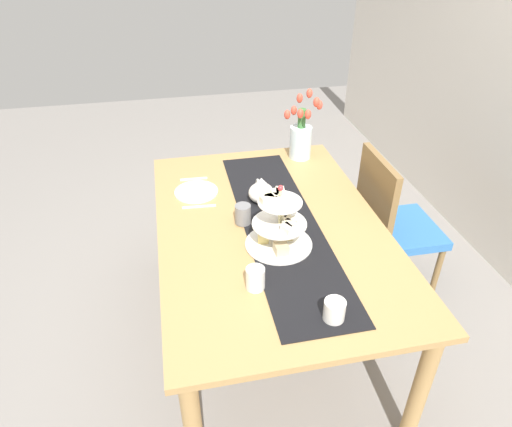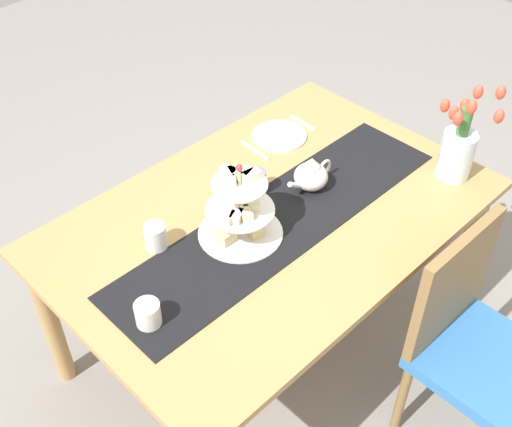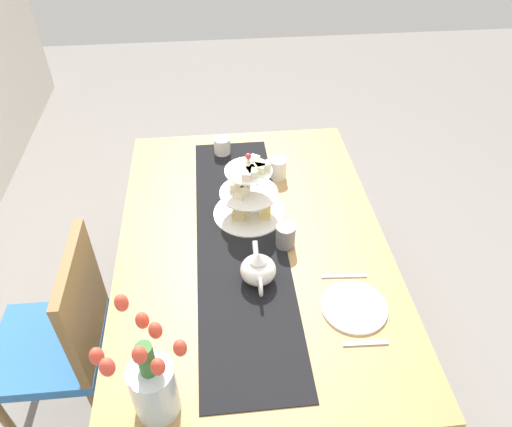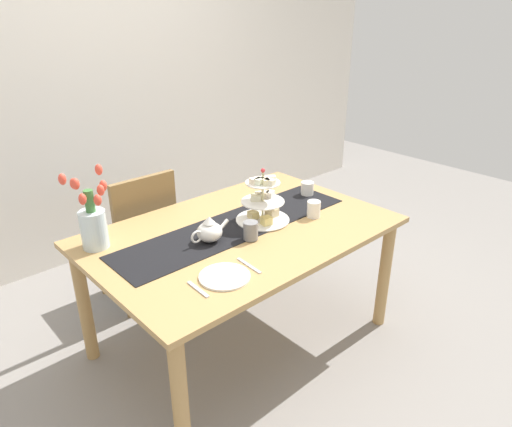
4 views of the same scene
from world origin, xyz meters
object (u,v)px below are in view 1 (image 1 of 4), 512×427
Objects in this scene: chair_left at (390,221)px; mug_white_text at (255,278)px; teapot at (261,192)px; fork_left at (194,179)px; cream_jug at (334,310)px; mug_grey at (243,214)px; dinner_plate_left at (196,192)px; knife_left at (199,207)px; tiered_cake_stand at (279,226)px; dining_table at (270,241)px; tulip_vase at (301,136)px.

mug_white_text is at bearing -55.85° from chair_left.
teapot is 0.44m from fork_left.
teapot is 0.85m from cream_jug.
dinner_plate_left is at bearing -149.62° from mug_grey.
knife_left is (0.29, 0.00, 0.00)m from fork_left.
dining_table is at bearing 179.54° from tiered_cake_stand.
knife_left is at bearing -133.63° from mug_grey.
chair_left is (-0.22, 0.76, -0.14)m from dining_table.
mug_white_text is (-0.22, -0.25, 0.01)m from cream_jug.
teapot is at bearing 143.59° from mug_grey.
dinner_plate_left is at bearing 0.00° from fork_left.
dinner_plate_left is 0.38m from mug_grey.
teapot reaches higher than cream_jug.
dinner_plate_left is at bearing -149.33° from tiered_cake_stand.
tiered_cake_stand reaches higher than mug_grey.
knife_left is at bearing -140.83° from tiered_cake_stand.
dinner_plate_left is 1.53× the size of fork_left.
tulip_vase is (-0.45, 0.34, 0.08)m from teapot.
mug_grey is 0.45m from mug_white_text.
dining_table is 0.26m from tiered_cake_stand.
tiered_cake_stand is 2.03× the size of fork_left.
chair_left reaches higher than fork_left.
teapot reaches higher than knife_left.
mug_grey is 1.00× the size of mug_white_text.
chair_left is 9.58× the size of mug_grey.
mug_white_text is at bearing -32.48° from tiered_cake_stand.
dining_table is 0.20m from mug_grey.
dinner_plate_left is 0.15m from fork_left.
cream_jug is (0.84, -0.67, 0.27)m from chair_left.
chair_left is at bearing 100.99° from mug_grey.
cream_jug reaches higher than knife_left.
tulip_vase is at bearing 153.01° from dining_table.
teapot reaches higher than dining_table.
tulip_vase is 2.36× the size of knife_left.
fork_left is 1.58× the size of mug_white_text.
mug_grey reaches higher than dinner_plate_left.
teapot is 0.64m from mug_white_text.
chair_left is at bearing 105.91° from dining_table.
dining_table is at bearing 158.75° from mug_white_text.
dinner_plate_left is (-1.00, -0.41, -0.04)m from cream_jug.
dinner_plate_left is 2.42× the size of mug_white_text.
mug_grey is (0.47, 0.19, 0.05)m from fork_left.
chair_left is at bearing 124.15° from mug_white_text.
chair_left reaches higher than knife_left.
tiered_cake_stand reaches higher than cream_jug.
cream_jug is at bearing 6.04° from teapot.
dinner_plate_left is at bearing -98.32° from chair_left.
chair_left reaches higher than mug_white_text.
mug_grey is at bearing -148.87° from tiered_cake_stand.
teapot is at bearing 165.72° from mug_white_text.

